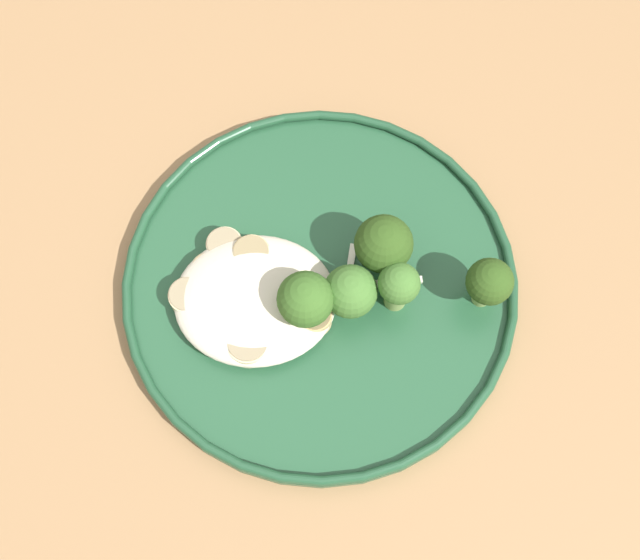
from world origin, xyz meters
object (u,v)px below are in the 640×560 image
Objects in this scene: broccoli_floret_left_leaning at (384,244)px; seared_scallop_right_edge at (188,297)px; seared_scallop_left_edge at (225,246)px; broccoli_floret_center_pile at (305,297)px; seared_scallop_front_small at (252,256)px; seared_scallop_center_golden at (260,301)px; seared_scallop_on_noodles at (211,273)px; broccoli_floret_front_edge at (489,283)px; dinner_plate at (320,285)px; broccoli_floret_beside_noodles at (398,286)px; broccoli_floret_split_head at (350,292)px; seared_scallop_tilted_round at (249,344)px; seared_scallop_tiny_bay at (315,318)px.

seared_scallop_right_edge is at bearing -168.20° from broccoli_floret_left_leaning.
seared_scallop_left_edge is 0.08m from broccoli_floret_center_pile.
seared_scallop_front_small is at bearing 178.91° from broccoli_floret_left_leaning.
seared_scallop_front_small is at bearing 100.13° from seared_scallop_center_golden.
seared_scallop_on_noodles is 0.20m from broccoli_floret_front_edge.
dinner_plate is 9.37× the size of seared_scallop_on_noodles.
seared_scallop_front_small is 0.11m from broccoli_floret_beside_noodles.
dinner_plate is 5.11× the size of broccoli_floret_center_pile.
broccoli_floret_front_edge reaches higher than broccoli_floret_split_head.
seared_scallop_tilted_round reaches higher than dinner_plate.
seared_scallop_right_edge is at bearing 179.92° from broccoli_floret_beside_noodles.
broccoli_floret_beside_noodles is at bearing 15.89° from seared_scallop_tiny_bay.
seared_scallop_tilted_round is 0.07m from seared_scallop_front_small.
seared_scallop_front_small is at bearing 134.58° from broccoli_floret_center_pile.
seared_scallop_tiny_bay is 0.46× the size of broccoli_floret_beside_noodles.
seared_scallop_right_edge is (-0.04, 0.04, -0.00)m from seared_scallop_tilted_round.
broccoli_floret_split_head is (0.10, -0.02, 0.02)m from seared_scallop_on_noodles.
broccoli_floret_left_leaning is (-0.07, 0.03, 0.00)m from broccoli_floret_front_edge.
seared_scallop_left_edge is (-0.07, 0.03, 0.01)m from dinner_plate.
seared_scallop_left_edge is 0.46× the size of broccoli_floret_left_leaning.
seared_scallop_tilted_round is 0.63× the size of broccoli_floret_split_head.
broccoli_floret_split_head is at bearing -37.10° from dinner_plate.
seared_scallop_tilted_round is (-0.05, -0.05, 0.01)m from dinner_plate.
seared_scallop_on_noodles is (-0.03, 0.05, -0.00)m from seared_scallop_tilted_round.
seared_scallop_left_edge is at bearing 104.36° from seared_scallop_tilted_round.
seared_scallop_center_golden is at bearing -159.63° from dinner_plate.
seared_scallop_front_small is 0.82× the size of seared_scallop_center_golden.
seared_scallop_left_edge is at bearing 168.31° from broccoli_floret_front_edge.
seared_scallop_left_edge is (-0.02, 0.08, -0.00)m from seared_scallop_tilted_round.
dinner_plate is at bearing 64.99° from broccoli_floret_center_pile.
seared_scallop_front_small is 0.10m from broccoli_floret_left_leaning.
dinner_plate is 12.14× the size of seared_scallop_tiny_bay.
seared_scallop_center_golden is 0.58× the size of broccoli_floret_left_leaning.
broccoli_floret_center_pile is at bearing -45.42° from seared_scallop_front_small.
broccoli_floret_center_pile reaches higher than seared_scallop_on_noodles.
broccoli_floret_beside_noodles is (0.05, -0.01, 0.03)m from dinner_plate.
broccoli_floret_front_edge reaches higher than seared_scallop_right_edge.
seared_scallop_tiny_bay is at bearing -49.11° from broccoli_floret_center_pile.
seared_scallop_on_noodles is (-0.04, 0.02, -0.00)m from seared_scallop_center_golden.
broccoli_floret_center_pile is at bearing -9.70° from seared_scallop_center_golden.
seared_scallop_tilted_round is 1.14× the size of seared_scallop_right_edge.
broccoli_floret_center_pile reaches higher than seared_scallop_front_small.
broccoli_floret_split_head is 0.83× the size of broccoli_floret_left_leaning.
broccoli_floret_beside_noodles is at bearing -178.69° from broccoli_floret_front_edge.
seared_scallop_center_golden is 0.04m from seared_scallop_on_noodles.
broccoli_floret_front_edge is at bearing -10.10° from seared_scallop_front_small.
seared_scallop_center_golden is 0.10m from broccoli_floret_beside_noodles.
seared_scallop_left_edge is 0.98× the size of seared_scallop_right_edge.
seared_scallop_front_small is 0.03m from seared_scallop_on_noodles.
seared_scallop_tiny_bay is at bearing -18.48° from seared_scallop_center_golden.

